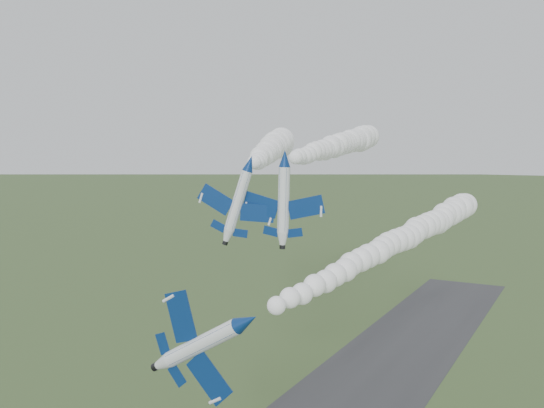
{
  "coord_description": "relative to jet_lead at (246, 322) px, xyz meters",
  "views": [
    {
      "loc": [
        36.31,
        -43.78,
        44.63
      ],
      "look_at": [
        2.51,
        19.16,
        37.92
      ],
      "focal_mm": 40.0,
      "sensor_mm": 36.0,
      "label": 1
    }
  ],
  "objects": [
    {
      "name": "smoke_trail_jet_pair_right",
      "position": [
        -14.06,
        56.58,
        15.39
      ],
      "size": [
        18.9,
        66.33,
        5.08
      ],
      "primitive_type": null,
      "rotation": [
        0.0,
        0.0,
        0.21
      ],
      "color": "white"
    },
    {
      "name": "smoke_trail_jet_lead",
      "position": [
        1.57,
        42.88,
        1.73
      ],
      "size": [
        5.26,
        79.02,
        4.74
      ],
      "primitive_type": null,
      "rotation": [
        0.0,
        0.0,
        0.01
      ],
      "color": "white"
    },
    {
      "name": "jet_pair_right",
      "position": [
        -7.11,
        21.06,
        13.58
      ],
      "size": [
        10.19,
        11.96,
        2.97
      ],
      "rotation": [
        0.0,
        0.03,
        0.21
      ],
      "color": "white"
    },
    {
      "name": "jet_pair_left",
      "position": [
        -11.21,
        19.78,
        12.96
      ],
      "size": [
        9.21,
        11.06,
        3.67
      ],
      "rotation": [
        0.0,
        0.3,
        0.4
      ],
      "color": "white"
    },
    {
      "name": "smoke_trail_jet_pair_left",
      "position": [
        -24.88,
        50.79,
        14.51
      ],
      "size": [
        29.93,
        60.8,
        5.89
      ],
      "primitive_type": null,
      "rotation": [
        0.0,
        0.0,
        0.4
      ],
      "color": "white"
    },
    {
      "name": "jet_lead",
      "position": [
        0.0,
        0.0,
        0.0
      ],
      "size": [
        5.45,
        12.88,
        9.31
      ],
      "rotation": [
        0.0,
        1.05,
        0.01
      ],
      "color": "white"
    }
  ]
}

